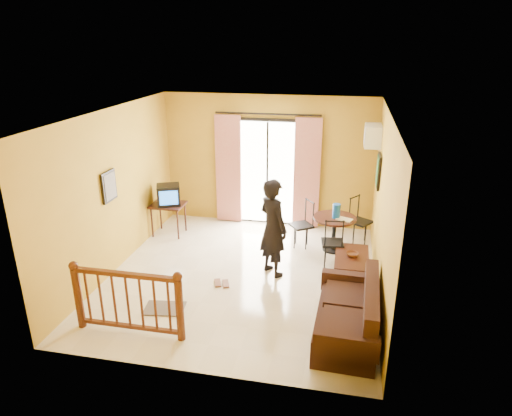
% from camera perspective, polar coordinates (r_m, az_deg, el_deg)
% --- Properties ---
extents(ground, '(5.00, 5.00, 0.00)m').
position_cam_1_polar(ground, '(8.02, -1.79, -8.42)').
color(ground, beige).
rests_on(ground, ground).
extents(room_shell, '(5.00, 5.00, 5.00)m').
position_cam_1_polar(room_shell, '(7.35, -1.93, 3.27)').
color(room_shell, white).
rests_on(room_shell, ground).
extents(balcony_door, '(2.25, 0.14, 2.46)m').
position_cam_1_polar(balcony_door, '(9.78, 1.42, 4.54)').
color(balcony_door, black).
rests_on(balcony_door, ground).
extents(tv_table, '(0.67, 0.56, 0.67)m').
position_cam_1_polar(tv_table, '(9.58, -10.93, 0.06)').
color(tv_table, black).
rests_on(tv_table, ground).
extents(television, '(0.57, 0.55, 0.41)m').
position_cam_1_polar(television, '(9.47, -10.88, 1.64)').
color(television, black).
rests_on(television, tv_table).
extents(picture_left, '(0.05, 0.42, 0.52)m').
position_cam_1_polar(picture_left, '(8.01, -17.89, 2.61)').
color(picture_left, black).
rests_on(picture_left, room_shell).
extents(dining_table, '(0.82, 0.82, 0.69)m').
position_cam_1_polar(dining_table, '(8.83, 9.77, -2.02)').
color(dining_table, black).
rests_on(dining_table, ground).
extents(water_jug, '(0.15, 0.15, 0.27)m').
position_cam_1_polar(water_jug, '(8.70, 10.03, -0.37)').
color(water_jug, '#134EB4').
rests_on(water_jug, dining_table).
extents(serving_tray, '(0.33, 0.28, 0.02)m').
position_cam_1_polar(serving_tray, '(8.68, 10.99, -1.40)').
color(serving_tray, silver).
rests_on(serving_tray, dining_table).
extents(dining_chairs, '(1.69, 1.61, 0.95)m').
position_cam_1_polar(dining_chairs, '(8.99, 9.25, -5.31)').
color(dining_chairs, black).
rests_on(dining_chairs, ground).
extents(air_conditioner, '(0.31, 0.60, 0.40)m').
position_cam_1_polar(air_conditioner, '(8.95, 14.37, 8.76)').
color(air_conditioner, white).
rests_on(air_conditioner, room_shell).
extents(botanical_print, '(0.05, 0.50, 0.60)m').
position_cam_1_polar(botanical_print, '(8.44, 15.06, 4.49)').
color(botanical_print, black).
rests_on(botanical_print, room_shell).
extents(coffee_table, '(0.56, 1.01, 0.45)m').
position_cam_1_polar(coffee_table, '(7.92, 11.84, -6.83)').
color(coffee_table, black).
rests_on(coffee_table, ground).
extents(bowl, '(0.21, 0.21, 0.06)m').
position_cam_1_polar(bowl, '(7.83, 11.93, -5.71)').
color(bowl, '#562F1D').
rests_on(bowl, coffee_table).
extents(sofa, '(0.85, 1.74, 0.82)m').
position_cam_1_polar(sofa, '(6.52, 11.74, -13.23)').
color(sofa, black).
rests_on(sofa, ground).
extents(standing_person, '(0.74, 0.73, 1.72)m').
position_cam_1_polar(standing_person, '(7.73, 2.13, -2.47)').
color(standing_person, black).
rests_on(standing_person, ground).
extents(stair_balustrade, '(1.63, 0.13, 1.04)m').
position_cam_1_polar(stair_balustrade, '(6.56, -15.80, -10.73)').
color(stair_balustrade, '#471E0F').
rests_on(stair_balustrade, ground).
extents(doormat, '(0.65, 0.48, 0.02)m').
position_cam_1_polar(doormat, '(7.25, -11.36, -12.19)').
color(doormat, '#584F46').
rests_on(doormat, ground).
extents(sandals, '(0.32, 0.27, 0.03)m').
position_cam_1_polar(sandals, '(7.77, -4.31, -9.37)').
color(sandals, '#562F1D').
rests_on(sandals, ground).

